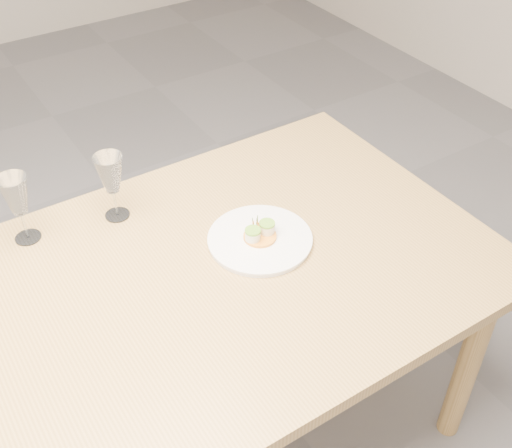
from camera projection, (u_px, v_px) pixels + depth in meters
dining_table at (51, 362)px, 1.54m from camera, size 2.40×1.00×0.75m
dinner_plate at (260, 239)px, 1.76m from camera, size 0.29×0.29×0.07m
wine_glass_2 at (16, 197)px, 1.69m from camera, size 0.08×0.08×0.20m
wine_glass_3 at (110, 175)px, 1.77m from camera, size 0.08×0.08×0.20m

